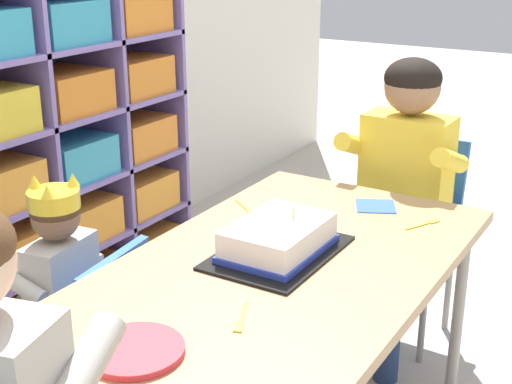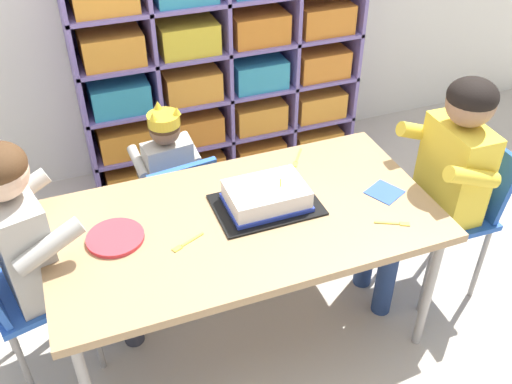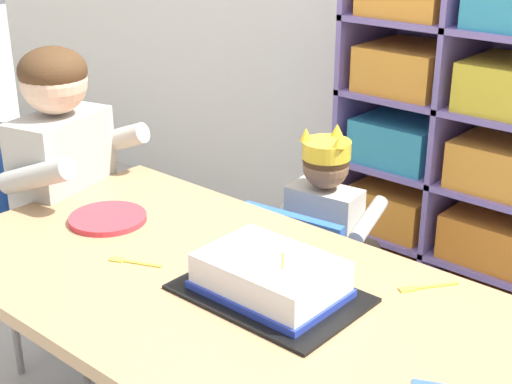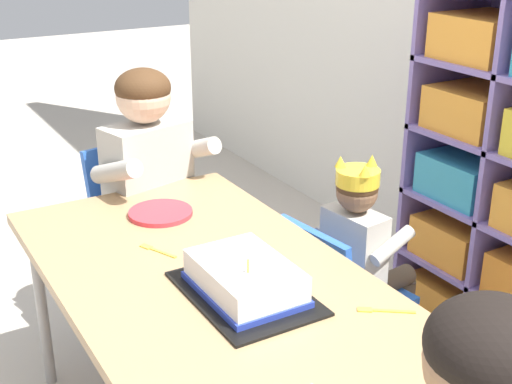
{
  "view_description": "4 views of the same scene",
  "coord_description": "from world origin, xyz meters",
  "px_view_note": "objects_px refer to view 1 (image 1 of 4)",
  "views": [
    {
      "loc": [
        -1.42,
        -0.82,
        1.44
      ],
      "look_at": [
        0.05,
        0.07,
        0.82
      ],
      "focal_mm": 50.67,
      "sensor_mm": 36.0,
      "label": 1
    },
    {
      "loc": [
        -0.54,
        -1.55,
        1.99
      ],
      "look_at": [
        0.04,
        -0.02,
        0.75
      ],
      "focal_mm": 40.53,
      "sensor_mm": 36.0,
      "label": 2
    },
    {
      "loc": [
        0.99,
        -1.04,
        1.45
      ],
      "look_at": [
        0.05,
        0.05,
        0.86
      ],
      "focal_mm": 51.97,
      "sensor_mm": 36.0,
      "label": 3
    },
    {
      "loc": [
        1.44,
        -0.72,
        1.53
      ],
      "look_at": [
        0.09,
        0.08,
        0.9
      ],
      "focal_mm": 48.89,
      "sensor_mm": 36.0,
      "label": 4
    }
  ],
  "objects_px": {
    "child_with_crown": "(50,281)",
    "fork_beside_plate_stack": "(241,319)",
    "classroom_chair_blue": "(85,332)",
    "guest_at_table_side": "(399,176)",
    "activity_table": "(269,287)",
    "classroom_chair_guest_side": "(408,218)",
    "fork_near_child_seat": "(424,224)",
    "paper_plate_stack": "(135,350)",
    "birthday_cake_on_tray": "(278,241)",
    "fork_scattered_mid_table": "(246,208)"
  },
  "relations": [
    {
      "from": "activity_table",
      "to": "fork_beside_plate_stack",
      "type": "relative_size",
      "value": 11.23
    },
    {
      "from": "classroom_chair_blue",
      "to": "fork_near_child_seat",
      "type": "height_order",
      "value": "fork_near_child_seat"
    },
    {
      "from": "paper_plate_stack",
      "to": "classroom_chair_guest_side",
      "type": "bearing_deg",
      "value": -2.94
    },
    {
      "from": "fork_scattered_mid_table",
      "to": "fork_near_child_seat",
      "type": "distance_m",
      "value": 0.54
    },
    {
      "from": "classroom_chair_blue",
      "to": "paper_plate_stack",
      "type": "height_order",
      "value": "paper_plate_stack"
    },
    {
      "from": "birthday_cake_on_tray",
      "to": "fork_scattered_mid_table",
      "type": "height_order",
      "value": "birthday_cake_on_tray"
    },
    {
      "from": "child_with_crown",
      "to": "fork_near_child_seat",
      "type": "height_order",
      "value": "child_with_crown"
    },
    {
      "from": "guest_at_table_side",
      "to": "fork_beside_plate_stack",
      "type": "height_order",
      "value": "guest_at_table_side"
    },
    {
      "from": "child_with_crown",
      "to": "classroom_chair_blue",
      "type": "bearing_deg",
      "value": 89.35
    },
    {
      "from": "classroom_chair_guest_side",
      "to": "fork_scattered_mid_table",
      "type": "relative_size",
      "value": 6.07
    },
    {
      "from": "classroom_chair_guest_side",
      "to": "fork_beside_plate_stack",
      "type": "relative_size",
      "value": 5.75
    },
    {
      "from": "paper_plate_stack",
      "to": "fork_scattered_mid_table",
      "type": "bearing_deg",
      "value": 16.3
    },
    {
      "from": "classroom_chair_blue",
      "to": "classroom_chair_guest_side",
      "type": "distance_m",
      "value": 1.24
    },
    {
      "from": "child_with_crown",
      "to": "paper_plate_stack",
      "type": "distance_m",
      "value": 0.67
    },
    {
      "from": "birthday_cake_on_tray",
      "to": "fork_beside_plate_stack",
      "type": "xyz_separation_m",
      "value": [
        -0.34,
        -0.1,
        -0.04
      ]
    },
    {
      "from": "activity_table",
      "to": "classroom_chair_guest_side",
      "type": "relative_size",
      "value": 1.95
    },
    {
      "from": "classroom_chair_guest_side",
      "to": "guest_at_table_side",
      "type": "height_order",
      "value": "guest_at_table_side"
    },
    {
      "from": "birthday_cake_on_tray",
      "to": "activity_table",
      "type": "bearing_deg",
      "value": -162.08
    },
    {
      "from": "classroom_chair_blue",
      "to": "fork_scattered_mid_table",
      "type": "xyz_separation_m",
      "value": [
        0.48,
        -0.24,
        0.26
      ]
    },
    {
      "from": "activity_table",
      "to": "fork_scattered_mid_table",
      "type": "distance_m",
      "value": 0.45
    },
    {
      "from": "classroom_chair_blue",
      "to": "child_with_crown",
      "type": "bearing_deg",
      "value": -90.65
    },
    {
      "from": "child_with_crown",
      "to": "fork_scattered_mid_table",
      "type": "distance_m",
      "value": 0.62
    },
    {
      "from": "paper_plate_stack",
      "to": "fork_near_child_seat",
      "type": "distance_m",
      "value": 1.0
    },
    {
      "from": "activity_table",
      "to": "fork_near_child_seat",
      "type": "xyz_separation_m",
      "value": [
        0.5,
        -0.23,
        0.05
      ]
    },
    {
      "from": "activity_table",
      "to": "guest_at_table_side",
      "type": "xyz_separation_m",
      "value": [
        0.85,
        -0.02,
        0.06
      ]
    },
    {
      "from": "fork_beside_plate_stack",
      "to": "fork_near_child_seat",
      "type": "distance_m",
      "value": 0.76
    },
    {
      "from": "classroom_chair_blue",
      "to": "guest_at_table_side",
      "type": "xyz_separation_m",
      "value": [
        0.99,
        -0.54,
        0.27
      ]
    },
    {
      "from": "activity_table",
      "to": "paper_plate_stack",
      "type": "xyz_separation_m",
      "value": [
        -0.46,
        0.05,
        0.05
      ]
    },
    {
      "from": "child_with_crown",
      "to": "birthday_cake_on_tray",
      "type": "bearing_deg",
      "value": 106.45
    },
    {
      "from": "fork_near_child_seat",
      "to": "birthday_cake_on_tray",
      "type": "bearing_deg",
      "value": -7.23
    },
    {
      "from": "classroom_chair_blue",
      "to": "paper_plate_stack",
      "type": "xyz_separation_m",
      "value": [
        -0.32,
        -0.47,
        0.27
      ]
    },
    {
      "from": "activity_table",
      "to": "birthday_cake_on_tray",
      "type": "relative_size",
      "value": 3.65
    },
    {
      "from": "classroom_chair_guest_side",
      "to": "classroom_chair_blue",
      "type": "bearing_deg",
      "value": -114.56
    },
    {
      "from": "classroom_chair_guest_side",
      "to": "guest_at_table_side",
      "type": "xyz_separation_m",
      "value": [
        -0.12,
        0.0,
        0.2
      ]
    },
    {
      "from": "activity_table",
      "to": "classroom_chair_guest_side",
      "type": "distance_m",
      "value": 0.98
    },
    {
      "from": "classroom_chair_guest_side",
      "to": "fork_scattered_mid_table",
      "type": "height_order",
      "value": "classroom_chair_guest_side"
    },
    {
      "from": "fork_beside_plate_stack",
      "to": "fork_near_child_seat",
      "type": "height_order",
      "value": "same"
    },
    {
      "from": "child_with_crown",
      "to": "paper_plate_stack",
      "type": "xyz_separation_m",
      "value": [
        -0.31,
        -0.58,
        0.13
      ]
    },
    {
      "from": "birthday_cake_on_tray",
      "to": "fork_beside_plate_stack",
      "type": "bearing_deg",
      "value": -163.73
    },
    {
      "from": "child_with_crown",
      "to": "paper_plate_stack",
      "type": "height_order",
      "value": "child_with_crown"
    },
    {
      "from": "fork_beside_plate_stack",
      "to": "child_with_crown",
      "type": "bearing_deg",
      "value": 59.74
    },
    {
      "from": "birthday_cake_on_tray",
      "to": "classroom_chair_guest_side",
      "type": "bearing_deg",
      "value": -4.1
    },
    {
      "from": "fork_near_child_seat",
      "to": "paper_plate_stack",
      "type": "bearing_deg",
      "value": 10.45
    },
    {
      "from": "child_with_crown",
      "to": "fork_beside_plate_stack",
      "type": "xyz_separation_m",
      "value": [
        -0.08,
        -0.69,
        0.12
      ]
    },
    {
      "from": "classroom_chair_blue",
      "to": "fork_beside_plate_stack",
      "type": "bearing_deg",
      "value": 73.57
    },
    {
      "from": "classroom_chair_blue",
      "to": "fork_near_child_seat",
      "type": "distance_m",
      "value": 1.02
    },
    {
      "from": "activity_table",
      "to": "fork_near_child_seat",
      "type": "distance_m",
      "value": 0.56
    },
    {
      "from": "fork_near_child_seat",
      "to": "fork_scattered_mid_table",
      "type": "bearing_deg",
      "value": -46.17
    },
    {
      "from": "fork_scattered_mid_table",
      "to": "fork_near_child_seat",
      "type": "relative_size",
      "value": 1.01
    },
    {
      "from": "activity_table",
      "to": "guest_at_table_side",
      "type": "height_order",
      "value": "guest_at_table_side"
    }
  ]
}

